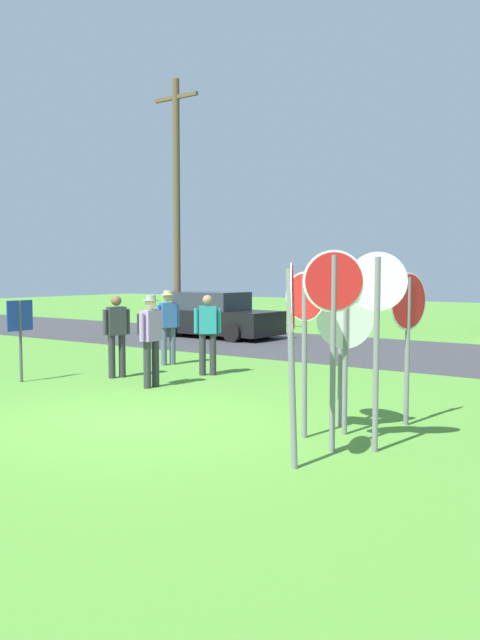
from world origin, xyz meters
The scene contains 16 objects.
ground_plane centered at (0.00, 0.00, 0.00)m, with size 80.00×80.00×0.00m, color #518E33.
street_asphalt centered at (0.00, 9.80, 0.00)m, with size 60.00×6.40×0.01m, color #38383A.
utility_pole centered at (-7.70, 9.88, 4.46)m, with size 1.80×0.24×8.56m.
parked_car_on_street centered at (-6.33, 10.24, 0.69)m, with size 4.37×2.15×1.51m.
stop_sign_nearest centered at (3.00, -0.73, 1.55)m, with size 0.40×0.68×2.27m.
stop_sign_leaning_right centered at (3.49, 0.42, 1.63)m, with size 0.63×0.33×2.41m.
stop_sign_far_back centered at (2.83, 0.96, 1.34)m, with size 0.56×0.62×1.97m.
stop_sign_rear_left centered at (3.32, 1.94, 1.49)m, with size 0.23×0.79×2.17m.
stop_sign_leaning_left centered at (3.07, 0.13, 1.66)m, with size 0.60×0.45×2.43m.
stop_sign_tallest centered at (2.47, 0.49, 1.45)m, with size 0.63×0.13×2.17m.
stop_sign_center_cluster centered at (2.57, 1.35, 1.31)m, with size 0.74×0.24×1.93m.
person_near_signs centered at (-1.71, 2.08, 1.01)m, with size 0.40×0.57×1.74m.
person_holding_notes centered at (-3.03, 2.51, 0.95)m, with size 0.35×0.52×1.69m.
person_in_dark_shirt centered at (-3.38, 4.49, 0.98)m, with size 0.35×0.52×1.74m.
person_in_blue centered at (-1.70, 3.82, 0.95)m, with size 0.46×0.40×1.69m.
info_panel_leftmost centered at (-4.22, 1.06, 1.11)m, with size 0.06×0.60×1.62m.
Camera 1 is at (6.51, -6.75, 2.17)m, focal length 36.00 mm.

